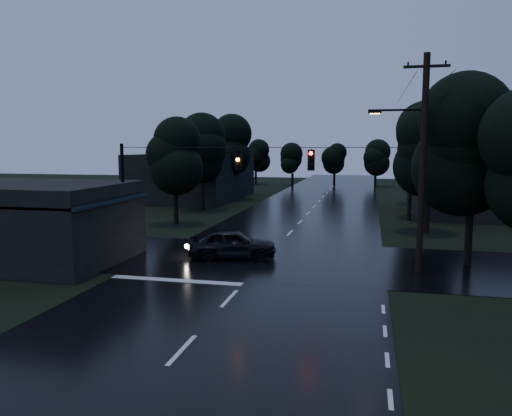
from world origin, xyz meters
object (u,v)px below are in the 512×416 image
at_px(storefront, 9,221).
at_px(utility_pole_far, 411,172).
at_px(car, 232,244).
at_px(utility_pole_main, 421,159).

xyz_separation_m(storefront, utility_pole_far, (21.25, 19.00, 1.86)).
relative_size(storefront, car, 2.65).
distance_m(utility_pole_main, car, 10.25).
bearing_deg(storefront, utility_pole_far, 41.80).
bearing_deg(storefront, utility_pole_main, 5.61).
distance_m(utility_pole_main, utility_pole_far, 17.08).
bearing_deg(storefront, car, 14.23).
distance_m(utility_pole_far, car, 19.30).
bearing_deg(utility_pole_far, storefront, -138.20).
xyz_separation_m(storefront, car, (11.17, 2.83, -1.24)).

